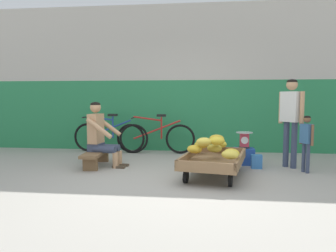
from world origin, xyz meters
name	(u,v)px	position (x,y,z in m)	size (l,w,h in m)	color
ground_plane	(168,183)	(0.00, 0.00, 0.00)	(80.00, 80.00, 0.00)	#A39E93
back_wall	(183,79)	(0.00, 2.97, 1.64)	(16.00, 0.30, 3.29)	#287F4C
banana_cart	(214,161)	(0.65, 0.47, 0.24)	(1.11, 1.58, 0.36)	#8E6B47
banana_pile	(214,146)	(0.65, 0.54, 0.47)	(0.83, 1.29, 0.26)	gold
low_bench	(96,155)	(-1.41, 1.02, 0.20)	(0.37, 1.12, 0.27)	brown
vendor_seated	(101,134)	(-1.32, 1.01, 0.57)	(0.71, 0.53, 1.14)	tan
plastic_crate	(244,156)	(1.22, 1.45, 0.15)	(0.36, 0.28, 0.30)	#234CA8
weighing_scale	(244,140)	(1.22, 1.45, 0.45)	(0.30, 0.30, 0.29)	#28282D
bicycle_near_left	(109,136)	(-1.63, 2.48, 0.35)	(1.66, 0.48, 0.86)	black
bicycle_far_left	(157,137)	(-0.54, 2.43, 0.35)	(1.66, 0.48, 0.86)	black
customer_adult	(291,113)	(1.98, 1.28, 0.95)	(0.36, 0.40, 1.53)	#38425B
customer_child	(306,138)	(2.14, 0.91, 0.57)	(0.19, 0.27, 0.93)	#38425B
shopping_bag	(256,162)	(1.39, 1.13, 0.12)	(0.18, 0.12, 0.24)	#3370B7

